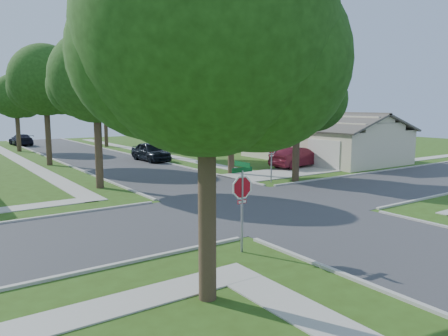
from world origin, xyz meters
TOP-DOWN VIEW (x-y plane):
  - ground at (0.00, 0.00)m, footprint 100.00×100.00m
  - road_ns at (0.00, 0.00)m, footprint 7.00×100.00m
  - sidewalk_ne at (6.10, 26.00)m, footprint 1.20×40.00m
  - sidewalk_nw at (-6.10, 26.00)m, footprint 1.20×40.00m
  - driveway at (7.90, 7.10)m, footprint 8.80×3.60m
  - stop_sign_sw at (-4.70, -4.70)m, footprint 1.05×0.80m
  - stop_sign_ne at (4.70, 4.70)m, footprint 1.05×0.80m
  - tree_e_near at (4.75, 9.01)m, footprint 4.97×4.80m
  - tree_e_mid at (4.76, 21.01)m, footprint 5.59×5.40m
  - tree_e_far at (4.75, 34.01)m, footprint 5.17×5.00m
  - tree_w_near at (-4.64, 9.01)m, footprint 5.38×5.20m
  - tree_w_mid at (-4.64, 21.01)m, footprint 5.80×5.60m
  - tree_w_far at (-4.65, 34.01)m, footprint 4.76×4.60m
  - tree_sw_corner at (-7.44, -6.99)m, footprint 6.21×6.00m
  - tree_ne_corner at (6.36, 4.21)m, footprint 5.80×5.60m
  - house_ne_near at (15.99, 11.00)m, footprint 8.42×13.60m
  - house_ne_far at (15.99, 29.00)m, footprint 8.42×13.60m
  - car_driveway at (10.79, 8.70)m, footprint 5.02×2.30m
  - car_curb_east at (3.20, 18.83)m, footprint 2.04×4.80m
  - car_curb_west at (-3.20, 41.40)m, footprint 2.29×4.86m

SIDE VIEW (x-z plane):
  - ground at x=0.00m, z-range 0.00..0.00m
  - road_ns at x=0.00m, z-range -0.01..0.01m
  - sidewalk_ne at x=6.10m, z-range 0.00..0.04m
  - sidewalk_nw at x=-6.10m, z-range 0.00..0.04m
  - driveway at x=7.90m, z-range 0.00..0.05m
  - car_curb_west at x=-3.20m, z-range 0.00..1.37m
  - car_driveway at x=10.79m, z-range 0.00..1.59m
  - car_curb_east at x=3.20m, z-range 0.00..1.62m
  - house_ne_near at x=15.99m, z-range -0.60..3.63m
  - house_ne_far at x=15.99m, z-range -0.60..3.63m
  - stop_sign_sw at x=-4.70m, z-range 0.54..3.52m
  - stop_sign_ne at x=4.70m, z-range 0.54..3.52m
  - tree_w_far at x=-4.65m, z-range 1.49..9.52m
  - tree_ne_corner at x=6.36m, z-range 1.26..9.92m
  - tree_e_near at x=4.75m, z-range 1.50..9.78m
  - tree_e_far at x=4.75m, z-range 1.62..10.34m
  - tree_w_near at x=-4.64m, z-range 1.63..10.60m
  - tree_e_mid at x=4.76m, z-range 1.64..10.86m
  - tree_sw_corner at x=-7.44m, z-range 1.49..11.04m
  - tree_w_mid at x=-4.64m, z-range 1.71..11.27m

